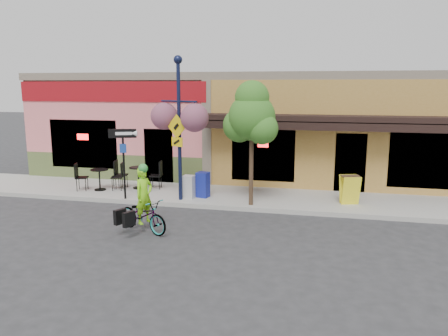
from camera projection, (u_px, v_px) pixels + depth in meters
The scene contains 14 objects.
ground at pixel (210, 214), 13.79m from camera, with size 90.00×90.00×0.00m, color #2D2D30.
sidewalk at pixel (224, 196), 15.69m from camera, with size 24.00×3.00×0.15m, color #9E9B93.
curb at pixel (214, 207), 14.30m from camera, with size 24.00×0.12×0.15m, color #A8A59E.
building at pixel (250, 123), 20.56m from camera, with size 18.20×8.20×4.50m, color #EB7479, non-canonical shape.
bicycle at pixel (143, 215), 12.06m from camera, with size 0.62×1.78×0.94m, color maroon.
cyclist_rider at pixel (144, 204), 11.99m from camera, with size 0.57×0.37×1.56m, color #84E017.
lamp_post at pixel (179, 129), 14.51m from camera, with size 1.54×0.62×4.82m, color #121839, non-canonical shape.
one_way_sign at pixel (124, 164), 14.85m from camera, with size 0.93×0.20×2.42m, color black, non-canonical shape.
cafe_set_left at pixel (99, 177), 16.20m from camera, with size 1.72×0.86×1.03m, color black, non-canonical shape.
cafe_set_right at pixel (138, 174), 16.49m from camera, with size 1.78×0.89×1.07m, color black, non-canonical shape.
newspaper_box_blue at pixel (203, 185), 15.20m from camera, with size 0.40×0.35×0.88m, color navy, non-canonical shape.
newspaper_box_grey at pixel (189, 187), 15.06m from camera, with size 0.37×0.34×0.80m, color #B3B3B3, non-canonical shape.
street_tree at pixel (251, 143), 13.92m from camera, with size 1.58×1.58×4.06m, color #3D7A26, non-canonical shape.
sandwich_board at pixel (351, 191), 14.15m from camera, with size 0.57×0.42×0.96m, color yellow, non-canonical shape.
Camera 1 is at (3.34, -12.85, 4.00)m, focal length 35.00 mm.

